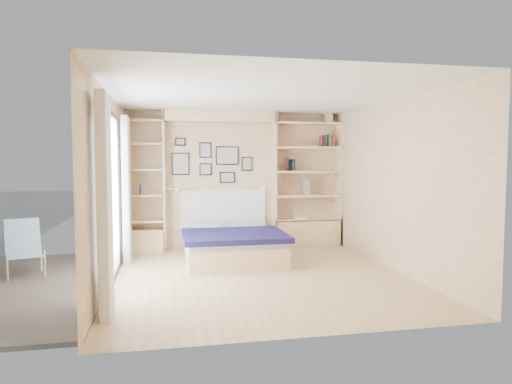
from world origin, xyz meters
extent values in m
plane|color=tan|center=(0.00, 0.00, 0.00)|extent=(4.50, 4.50, 0.00)
plane|color=#E6BF8D|center=(0.00, 2.25, 1.25)|extent=(4.00, 0.00, 4.00)
plane|color=#E6BF8D|center=(0.00, -2.25, 1.25)|extent=(4.00, 0.00, 4.00)
plane|color=#E6BF8D|center=(-2.00, 0.00, 1.25)|extent=(0.00, 4.50, 4.50)
plane|color=#E6BF8D|center=(2.00, 0.00, 1.25)|extent=(0.00, 4.50, 4.50)
plane|color=white|center=(0.00, 0.00, 2.50)|extent=(4.50, 4.50, 0.00)
cube|color=#E9C08B|center=(-1.30, 2.08, 1.25)|extent=(0.04, 0.35, 2.50)
cube|color=#E9C08B|center=(0.70, 2.08, 1.25)|extent=(0.04, 0.35, 2.50)
cube|color=#E9C08B|center=(-0.30, 2.08, 2.40)|extent=(2.00, 0.35, 0.20)
cube|color=#E9C08B|center=(1.98, 2.08, 1.25)|extent=(0.04, 0.35, 2.50)
cube|color=#E9C08B|center=(-1.98, 2.08, 1.25)|extent=(0.04, 0.35, 2.50)
cube|color=#E9C08B|center=(1.35, 2.08, 0.25)|extent=(1.30, 0.35, 0.50)
cube|color=#E9C08B|center=(-1.65, 2.08, 0.20)|extent=(0.70, 0.35, 0.40)
cube|color=black|center=(-1.97, 0.00, 2.23)|extent=(0.04, 2.08, 0.06)
cube|color=black|center=(-1.97, 0.00, 0.03)|extent=(0.04, 2.08, 0.06)
cube|color=black|center=(-1.97, -1.02, 1.10)|extent=(0.04, 0.06, 2.20)
cube|color=black|center=(-1.97, 1.02, 1.10)|extent=(0.04, 0.06, 2.20)
cube|color=silver|center=(-1.98, 0.00, 1.12)|extent=(0.01, 2.00, 2.20)
cube|color=white|center=(-1.88, -1.30, 1.15)|extent=(0.10, 0.45, 2.30)
cube|color=white|center=(-1.88, 1.30, 1.15)|extent=(0.10, 0.45, 2.30)
cube|color=#E9C08B|center=(1.35, 2.08, 0.50)|extent=(1.30, 0.35, 0.04)
cube|color=#E9C08B|center=(1.35, 2.08, 0.95)|extent=(1.30, 0.35, 0.04)
cube|color=#E9C08B|center=(1.35, 2.08, 1.40)|extent=(1.30, 0.35, 0.04)
cube|color=#E9C08B|center=(1.35, 2.08, 1.85)|extent=(1.30, 0.35, 0.04)
cube|color=#E9C08B|center=(1.35, 2.08, 2.30)|extent=(1.30, 0.35, 0.04)
cube|color=#E9C08B|center=(-1.65, 2.08, 0.55)|extent=(0.70, 0.35, 0.04)
cube|color=#E9C08B|center=(-1.65, 2.08, 1.00)|extent=(0.70, 0.35, 0.04)
cube|color=#E9C08B|center=(-1.65, 2.08, 1.45)|extent=(0.70, 0.35, 0.04)
cube|color=#E9C08B|center=(-1.65, 2.08, 1.90)|extent=(0.70, 0.35, 0.04)
cube|color=#E9C08B|center=(-1.65, 2.08, 2.30)|extent=(0.70, 0.35, 0.04)
cube|color=#E9C08B|center=(-0.23, 1.14, 0.16)|extent=(1.48, 1.85, 0.32)
cube|color=#B6BAC6|center=(-0.23, 1.14, 0.37)|extent=(1.44, 1.81, 0.10)
cube|color=#15123C|center=(-0.23, 0.83, 0.44)|extent=(1.58, 1.30, 0.08)
cube|color=#B6BAC6|center=(-0.60, 1.77, 0.48)|extent=(0.51, 0.37, 0.12)
cube|color=#B6BAC6|center=(0.14, 1.77, 0.48)|extent=(0.51, 0.37, 0.12)
cube|color=white|center=(-0.23, 2.22, 0.72)|extent=(1.58, 0.04, 0.70)
cube|color=black|center=(-1.00, 2.23, 1.55)|extent=(0.32, 0.02, 0.40)
cube|color=gray|center=(-1.00, 2.21, 1.55)|extent=(0.28, 0.01, 0.36)
cube|color=black|center=(-0.55, 2.23, 1.80)|extent=(0.22, 0.02, 0.28)
cube|color=gray|center=(-0.55, 2.21, 1.80)|extent=(0.18, 0.01, 0.24)
cube|color=black|center=(-0.55, 2.23, 1.45)|extent=(0.22, 0.02, 0.22)
cube|color=gray|center=(-0.55, 2.21, 1.45)|extent=(0.18, 0.01, 0.18)
cube|color=black|center=(-0.15, 2.23, 1.70)|extent=(0.42, 0.02, 0.34)
cube|color=gray|center=(-0.15, 2.21, 1.70)|extent=(0.38, 0.01, 0.30)
cube|color=black|center=(-0.15, 2.23, 1.30)|extent=(0.28, 0.02, 0.20)
cube|color=gray|center=(-0.15, 2.21, 1.30)|extent=(0.24, 0.01, 0.16)
cube|color=black|center=(0.22, 2.23, 1.55)|extent=(0.20, 0.02, 0.26)
cube|color=gray|center=(0.22, 2.21, 1.55)|extent=(0.16, 0.01, 0.22)
cube|color=black|center=(-1.00, 2.23, 1.95)|extent=(0.18, 0.02, 0.14)
cube|color=gray|center=(-1.00, 2.21, 1.95)|extent=(0.14, 0.01, 0.10)
cylinder|color=silver|center=(-1.16, 2.00, 1.12)|extent=(0.20, 0.02, 0.02)
cone|color=white|center=(-1.06, 2.00, 1.10)|extent=(0.13, 0.12, 0.15)
cylinder|color=silver|center=(0.56, 2.00, 1.12)|extent=(0.20, 0.02, 0.02)
cone|color=white|center=(0.46, 2.00, 1.10)|extent=(0.13, 0.12, 0.15)
cube|color=#A51E1E|center=(0.95, 2.07, 1.51)|extent=(0.02, 0.15, 0.17)
cube|color=navy|center=(0.95, 2.07, 1.54)|extent=(0.03, 0.15, 0.25)
cube|color=black|center=(1.03, 2.07, 1.53)|extent=(0.03, 0.15, 0.22)
cube|color=#BFB28C|center=(1.04, 2.07, 1.51)|extent=(0.04, 0.15, 0.18)
cube|color=#26593F|center=(1.11, 2.07, 1.53)|extent=(0.03, 0.15, 0.22)
cube|color=#A51E1E|center=(1.61, 2.07, 1.97)|extent=(0.02, 0.15, 0.19)
cube|color=navy|center=(1.62, 2.07, 1.97)|extent=(0.03, 0.15, 0.20)
cube|color=black|center=(1.66, 2.07, 1.98)|extent=(0.03, 0.15, 0.22)
cube|color=#BFB28C|center=(1.66, 2.07, 1.97)|extent=(0.04, 0.15, 0.20)
cube|color=#26593F|center=(1.76, 2.07, 1.99)|extent=(0.03, 0.15, 0.24)
cube|color=#A51E1E|center=(1.79, 2.07, 1.97)|extent=(0.03, 0.15, 0.21)
cube|color=navy|center=(-1.71, 2.07, 1.10)|extent=(0.02, 0.15, 0.17)
cube|color=#E9C08B|center=(1.75, 2.07, 2.40)|extent=(0.13, 0.13, 0.15)
cone|color=#E9C08B|center=(1.75, 2.07, 2.51)|extent=(0.20, 0.20, 0.08)
cube|color=slate|center=(1.32, 2.07, 1.12)|extent=(0.12, 0.12, 0.30)
cube|color=white|center=(1.20, 2.02, 0.54)|extent=(0.22, 0.16, 0.03)
cylinder|color=tan|center=(-3.32, 0.24, 0.20)|extent=(0.07, 0.14, 0.40)
cylinder|color=tan|center=(-2.89, 0.39, 0.20)|extent=(0.07, 0.14, 0.40)
cylinder|color=tan|center=(-3.50, 0.77, 0.30)|extent=(0.14, 0.32, 0.66)
cylinder|color=tan|center=(-3.08, 0.92, 0.30)|extent=(0.14, 0.32, 0.66)
cube|color=teal|center=(-3.17, 0.51, 0.28)|extent=(0.61, 0.67, 0.15)
cube|color=teal|center=(-3.30, 0.87, 0.51)|extent=(0.50, 0.36, 0.53)
camera|label=1|loc=(-1.27, -6.14, 1.62)|focal=32.00mm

